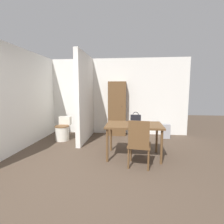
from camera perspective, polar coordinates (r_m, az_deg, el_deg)
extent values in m
plane|color=#4C3D30|center=(3.05, -7.86, -21.85)|extent=(16.00, 16.00, 0.00)
cube|color=white|center=(5.91, -0.28, 5.04)|extent=(5.00, 0.12, 2.50)
cube|color=white|center=(5.01, -26.88, 3.85)|extent=(0.12, 4.23, 2.50)
cube|color=white|center=(5.17, -8.70, 4.63)|extent=(0.12, 1.63, 2.50)
cube|color=brown|center=(3.85, 7.19, -4.26)|extent=(1.21, 0.79, 0.04)
cylinder|color=brown|center=(3.65, -1.57, -10.83)|extent=(0.05, 0.05, 0.70)
cylinder|color=brown|center=(3.67, 15.88, -11.01)|extent=(0.05, 0.05, 0.70)
cylinder|color=brown|center=(4.28, -0.34, -8.06)|extent=(0.05, 0.05, 0.70)
cylinder|color=brown|center=(4.30, 14.39, -8.23)|extent=(0.05, 0.05, 0.70)
cube|color=brown|center=(3.48, 8.91, -10.66)|extent=(0.48, 0.48, 0.04)
cube|color=brown|center=(3.22, 8.72, -7.23)|extent=(0.38, 0.08, 0.50)
cylinder|color=brown|center=(3.74, 6.20, -12.82)|extent=(0.04, 0.04, 0.40)
cylinder|color=brown|center=(3.72, 11.97, -13.08)|extent=(0.04, 0.04, 0.40)
cylinder|color=brown|center=(3.40, 5.40, -14.92)|extent=(0.04, 0.04, 0.40)
cylinder|color=brown|center=(3.38, 11.80, -15.22)|extent=(0.04, 0.04, 0.40)
cylinder|color=silver|center=(5.38, -15.94, -6.74)|extent=(0.39, 0.39, 0.41)
cylinder|color=brown|center=(5.33, -16.02, -4.48)|extent=(0.42, 0.42, 0.02)
cube|color=silver|center=(5.55, -15.02, -2.73)|extent=(0.34, 0.18, 0.26)
cube|color=black|center=(3.83, 7.71, -2.46)|extent=(0.22, 0.11, 0.20)
torus|color=black|center=(3.81, 7.73, -0.95)|extent=(0.13, 0.01, 0.13)
cube|color=brown|center=(5.68, 1.70, 1.09)|extent=(0.57, 0.33, 1.74)
sphere|color=black|center=(5.48, 3.18, 1.78)|extent=(0.02, 0.02, 0.02)
cube|color=#9E9EA3|center=(5.64, 17.16, -6.00)|extent=(0.24, 0.17, 0.43)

